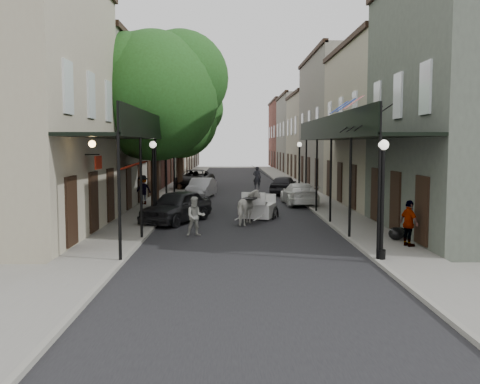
{
  "coord_description": "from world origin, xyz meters",
  "views": [
    {
      "loc": [
        -0.59,
        -18.32,
        3.69
      ],
      "look_at": [
        -0.18,
        4.99,
        1.6
      ],
      "focal_mm": 40.0,
      "sensor_mm": 36.0,
      "label": 1
    }
  ],
  "objects_px": {
    "lamppost_right_far": "(299,168)",
    "car_left_far": "(195,179)",
    "tree_near": "(162,91)",
    "lamppost_left": "(153,180)",
    "pedestrian_walking": "(196,216)",
    "car_left_near": "(177,206)",
    "carriage": "(261,197)",
    "car_left_mid": "(201,188)",
    "horse": "(249,208)",
    "car_right_far": "(284,185)",
    "lamppost_right_near": "(382,197)",
    "tree_far": "(184,117)",
    "pedestrian_sidewalk_left": "(143,190)",
    "car_right_near": "(299,194)",
    "pedestrian_sidewalk_right": "(409,223)"
  },
  "relations": [
    {
      "from": "lamppost_right_near",
      "to": "tree_near",
      "type": "bearing_deg",
      "value": 124.27
    },
    {
      "from": "tree_far",
      "to": "lamppost_left",
      "type": "distance_m",
      "value": 18.57
    },
    {
      "from": "pedestrian_sidewalk_left",
      "to": "car_left_mid",
      "type": "relative_size",
      "value": 0.43
    },
    {
      "from": "tree_far",
      "to": "horse",
      "type": "bearing_deg",
      "value": -76.11
    },
    {
      "from": "pedestrian_sidewalk_right",
      "to": "car_left_far",
      "type": "relative_size",
      "value": 0.29
    },
    {
      "from": "tree_far",
      "to": "car_left_far",
      "type": "relative_size",
      "value": 1.53
    },
    {
      "from": "car_left_near",
      "to": "car_left_far",
      "type": "distance_m",
      "value": 19.62
    },
    {
      "from": "lamppost_right_far",
      "to": "carriage",
      "type": "distance_m",
      "value": 10.2
    },
    {
      "from": "pedestrian_sidewalk_left",
      "to": "car_right_near",
      "type": "bearing_deg",
      "value": 145.13
    },
    {
      "from": "tree_near",
      "to": "car_left_far",
      "type": "height_order",
      "value": "tree_near"
    },
    {
      "from": "pedestrian_walking",
      "to": "car_left_near",
      "type": "bearing_deg",
      "value": 95.63
    },
    {
      "from": "pedestrian_walking",
      "to": "car_left_near",
      "type": "relative_size",
      "value": 0.35
    },
    {
      "from": "car_left_near",
      "to": "car_left_far",
      "type": "height_order",
      "value": "car_left_far"
    },
    {
      "from": "car_left_mid",
      "to": "horse",
      "type": "bearing_deg",
      "value": -68.21
    },
    {
      "from": "tree_far",
      "to": "pedestrian_sidewalk_left",
      "type": "relative_size",
      "value": 4.95
    },
    {
      "from": "car_right_near",
      "to": "carriage",
      "type": "bearing_deg",
      "value": 62.39
    },
    {
      "from": "car_left_mid",
      "to": "car_right_near",
      "type": "relative_size",
      "value": 0.88
    },
    {
      "from": "pedestrian_walking",
      "to": "car_right_near",
      "type": "height_order",
      "value": "pedestrian_walking"
    },
    {
      "from": "lamppost_right_far",
      "to": "horse",
      "type": "relative_size",
      "value": 1.99
    },
    {
      "from": "lamppost_right_far",
      "to": "car_right_far",
      "type": "height_order",
      "value": "lamppost_right_far"
    },
    {
      "from": "car_left_mid",
      "to": "car_left_far",
      "type": "bearing_deg",
      "value": 106.09
    },
    {
      "from": "lamppost_right_far",
      "to": "car_left_far",
      "type": "relative_size",
      "value": 0.66
    },
    {
      "from": "lamppost_right_near",
      "to": "pedestrian_sidewalk_right",
      "type": "distance_m",
      "value": 2.8
    },
    {
      "from": "pedestrian_sidewalk_left",
      "to": "tree_near",
      "type": "bearing_deg",
      "value": 77.94
    },
    {
      "from": "pedestrian_sidewalk_right",
      "to": "pedestrian_sidewalk_left",
      "type": "bearing_deg",
      "value": 23.24
    },
    {
      "from": "pedestrian_sidewalk_left",
      "to": "pedestrian_sidewalk_right",
      "type": "distance_m",
      "value": 17.57
    },
    {
      "from": "lamppost_left",
      "to": "carriage",
      "type": "distance_m",
      "value": 5.66
    },
    {
      "from": "pedestrian_sidewalk_right",
      "to": "car_left_mid",
      "type": "distance_m",
      "value": 20.13
    },
    {
      "from": "pedestrian_walking",
      "to": "car_right_far",
      "type": "distance_m",
      "value": 18.46
    },
    {
      "from": "lamppost_right_near",
      "to": "pedestrian_walking",
      "type": "distance_m",
      "value": 7.99
    },
    {
      "from": "car_left_far",
      "to": "lamppost_left",
      "type": "bearing_deg",
      "value": -82.63
    },
    {
      "from": "lamppost_left",
      "to": "pedestrian_walking",
      "type": "relative_size",
      "value": 2.33
    },
    {
      "from": "carriage",
      "to": "pedestrian_walking",
      "type": "bearing_deg",
      "value": -102.39
    },
    {
      "from": "pedestrian_sidewalk_left",
      "to": "car_left_mid",
      "type": "bearing_deg",
      "value": -161.11
    },
    {
      "from": "car_left_far",
      "to": "car_right_far",
      "type": "xyz_separation_m",
      "value": [
        6.93,
        -5.61,
        -0.07
      ]
    },
    {
      "from": "pedestrian_walking",
      "to": "tree_far",
      "type": "bearing_deg",
      "value": 84.6
    },
    {
      "from": "tree_far",
      "to": "lamppost_right_far",
      "type": "height_order",
      "value": "tree_far"
    },
    {
      "from": "car_right_far",
      "to": "tree_far",
      "type": "bearing_deg",
      "value": -10.24
    },
    {
      "from": "tree_far",
      "to": "lamppost_left",
      "type": "xyz_separation_m",
      "value": [
        0.15,
        -18.18,
        -3.79
      ]
    },
    {
      "from": "pedestrian_walking",
      "to": "car_left_mid",
      "type": "distance_m",
      "value": 15.42
    },
    {
      "from": "lamppost_left",
      "to": "car_left_far",
      "type": "height_order",
      "value": "lamppost_left"
    },
    {
      "from": "tree_far",
      "to": "car_left_near",
      "type": "xyz_separation_m",
      "value": [
        1.12,
        -17.5,
        -5.07
      ]
    },
    {
      "from": "tree_far",
      "to": "lamppost_left",
      "type": "relative_size",
      "value": 2.32
    },
    {
      "from": "carriage",
      "to": "pedestrian_sidewalk_right",
      "type": "distance_m",
      "value": 9.54
    },
    {
      "from": "carriage",
      "to": "car_right_far",
      "type": "distance_m",
      "value": 12.56
    },
    {
      "from": "pedestrian_sidewalk_left",
      "to": "pedestrian_sidewalk_right",
      "type": "relative_size",
      "value": 1.07
    },
    {
      "from": "lamppost_right_near",
      "to": "car_left_far",
      "type": "xyz_separation_m",
      "value": [
        -7.7,
        28.29,
        -1.27
      ]
    },
    {
      "from": "lamppost_left",
      "to": "car_right_far",
      "type": "xyz_separation_m",
      "value": [
        7.43,
        14.68,
        -1.34
      ]
    },
    {
      "from": "tree_near",
      "to": "tree_far",
      "type": "relative_size",
      "value": 1.12
    },
    {
      "from": "lamppost_right_near",
      "to": "lamppost_right_far",
      "type": "xyz_separation_m",
      "value": [
        0.0,
        20.0,
        0.0
      ]
    }
  ]
}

